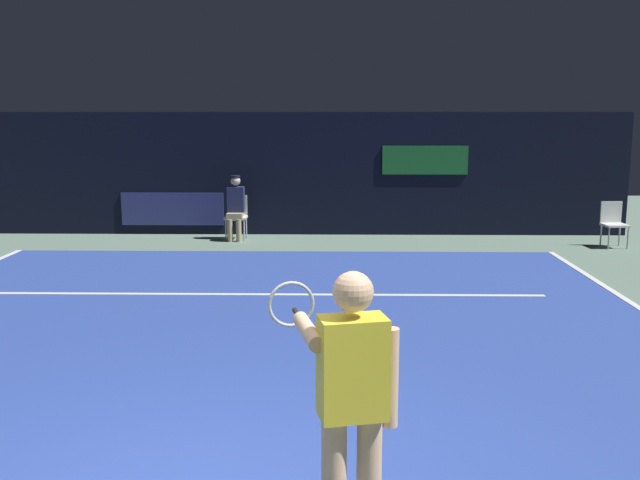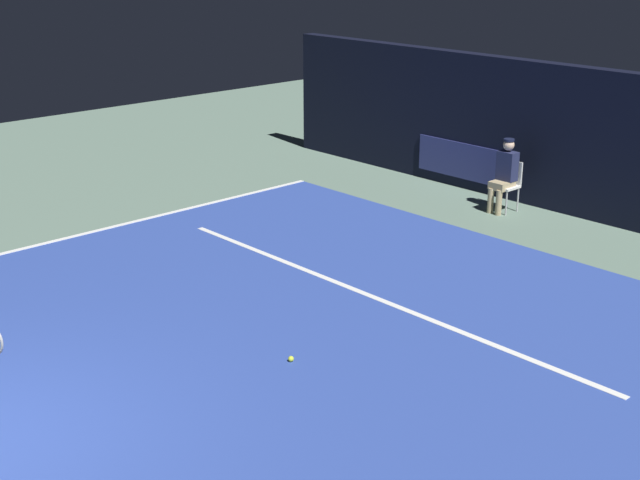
{
  "view_description": "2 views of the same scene",
  "coord_description": "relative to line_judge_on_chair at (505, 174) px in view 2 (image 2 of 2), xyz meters",
  "views": [
    {
      "loc": [
        0.93,
        -4.04,
        2.54
      ],
      "look_at": [
        0.75,
        5.55,
        0.85
      ],
      "focal_mm": 39.95,
      "sensor_mm": 36.0,
      "label": 1
    },
    {
      "loc": [
        7.85,
        -2.35,
        4.77
      ],
      "look_at": [
        -0.22,
        5.13,
        0.92
      ],
      "focal_mm": 49.62,
      "sensor_mm": 36.0,
      "label": 2
    }
  ],
  "objects": [
    {
      "name": "ground_plane",
      "position": [
        1.06,
        -6.35,
        -0.69
      ],
      "size": [
        29.34,
        29.34,
        0.0
      ],
      "primitive_type": "plane",
      "color": "slate"
    },
    {
      "name": "tennis_ball",
      "position": [
        1.88,
        -6.68,
        -0.64
      ],
      "size": [
        0.07,
        0.07,
        0.07
      ],
      "primitive_type": "sphere",
      "color": "#CCE033",
      "rests_on": "court_surface"
    },
    {
      "name": "back_wall",
      "position": [
        1.06,
        0.81,
        0.61
      ],
      "size": [
        14.35,
        0.33,
        2.6
      ],
      "color": "black",
      "rests_on": "ground"
    },
    {
      "name": "line_sideline_right",
      "position": [
        -3.94,
        -6.35,
        -0.67
      ],
      "size": [
        0.1,
        10.07,
        0.01
      ],
      "primitive_type": "cube",
      "color": "white",
      "rests_on": "court_surface"
    },
    {
      "name": "court_surface",
      "position": [
        1.06,
        -6.35,
        -0.68
      ],
      "size": [
        10.1,
        10.07,
        0.01
      ],
      "primitive_type": "cube",
      "color": "#2D479E",
      "rests_on": "ground"
    },
    {
      "name": "line_service",
      "position": [
        1.06,
        -4.59,
        -0.67
      ],
      "size": [
        7.88,
        0.1,
        0.01
      ],
      "primitive_type": "cube",
      "color": "white",
      "rests_on": "court_surface"
    },
    {
      "name": "line_judge_on_chair",
      "position": [
        0.0,
        0.0,
        0.0
      ],
      "size": [
        0.44,
        0.53,
        1.32
      ],
      "color": "white",
      "rests_on": "ground"
    }
  ]
}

